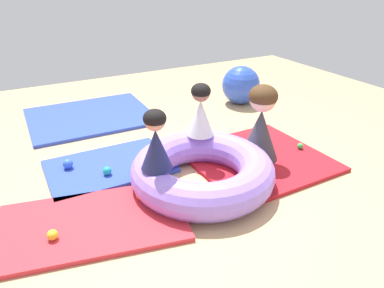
# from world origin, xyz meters

# --- Properties ---
(ground_plane) EXTENTS (8.00, 8.00, 0.00)m
(ground_plane) POSITION_xyz_m (0.00, 0.00, 0.00)
(ground_plane) COLOR tan
(gym_mat_far_right) EXTENTS (1.19, 0.82, 0.04)m
(gym_mat_far_right) POSITION_xyz_m (-0.77, 0.75, 0.02)
(gym_mat_far_right) COLOR #2D47B7
(gym_mat_far_right) RESTS_ON ground
(gym_mat_center_rear) EXTENTS (1.57, 1.33, 0.04)m
(gym_mat_center_rear) POSITION_xyz_m (-0.60, 2.18, 0.02)
(gym_mat_center_rear) COLOR #2D47B7
(gym_mat_center_rear) RESTS_ON ground
(gym_mat_near_left) EXTENTS (1.57, 1.10, 0.04)m
(gym_mat_near_left) POSITION_xyz_m (-1.14, -0.05, 0.02)
(gym_mat_near_left) COLOR red
(gym_mat_near_left) RESTS_ON ground
(gym_mat_front) EXTENTS (1.34, 1.28, 0.04)m
(gym_mat_front) POSITION_xyz_m (0.63, 0.17, 0.02)
(gym_mat_front) COLOR #B21923
(gym_mat_front) RESTS_ON ground
(inflatable_cushion) EXTENTS (1.30, 1.30, 0.32)m
(inflatable_cushion) POSITION_xyz_m (-0.11, 0.03, 0.16)
(inflatable_cushion) COLOR #9975EA
(inflatable_cushion) RESTS_ON ground
(child_in_white) EXTENTS (0.37, 0.37, 0.52)m
(child_in_white) POSITION_xyz_m (0.09, 0.42, 0.57)
(child_in_white) COLOR white
(child_in_white) RESTS_ON inflatable_cushion
(child_in_navy) EXTENTS (0.37, 0.37, 0.51)m
(child_in_navy) POSITION_xyz_m (-0.55, 0.01, 0.57)
(child_in_navy) COLOR navy
(child_in_navy) RESTS_ON inflatable_cushion
(adult_seated) EXTENTS (0.42, 0.42, 0.77)m
(adult_seated) POSITION_xyz_m (0.63, 0.17, 0.42)
(adult_seated) COLOR #383842
(adult_seated) RESTS_ON gym_mat_front
(play_ball_orange) EXTENTS (0.07, 0.07, 0.07)m
(play_ball_orange) POSITION_xyz_m (-0.70, 0.04, 0.08)
(play_ball_orange) COLOR orange
(play_ball_orange) RESTS_ON gym_mat_near_left
(play_ball_blue) EXTENTS (0.10, 0.10, 0.10)m
(play_ball_blue) POSITION_xyz_m (-1.14, 0.86, 0.09)
(play_ball_blue) COLOR blue
(play_ball_blue) RESTS_ON gym_mat_far_right
(play_ball_yellow) EXTENTS (0.08, 0.08, 0.08)m
(play_ball_yellow) POSITION_xyz_m (-1.44, -0.13, 0.08)
(play_ball_yellow) COLOR yellow
(play_ball_yellow) RESTS_ON gym_mat_near_left
(play_ball_teal) EXTENTS (0.08, 0.08, 0.08)m
(play_ball_teal) POSITION_xyz_m (-0.83, 0.56, 0.08)
(play_ball_teal) COLOR teal
(play_ball_teal) RESTS_ON gym_mat_far_right
(play_ball_green) EXTENTS (0.06, 0.06, 0.06)m
(play_ball_green) POSITION_xyz_m (1.16, 0.11, 0.07)
(play_ball_green) COLOR green
(play_ball_green) RESTS_ON gym_mat_front
(play_ball_red) EXTENTS (0.11, 0.11, 0.11)m
(play_ball_red) POSITION_xyz_m (-0.55, -0.15, 0.09)
(play_ball_red) COLOR red
(play_ball_red) RESTS_ON gym_mat_near_left
(exercise_ball_large) EXTENTS (0.55, 0.55, 0.55)m
(exercise_ball_large) POSITION_xyz_m (1.50, 1.72, 0.27)
(exercise_ball_large) COLOR blue
(exercise_ball_large) RESTS_ON ground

